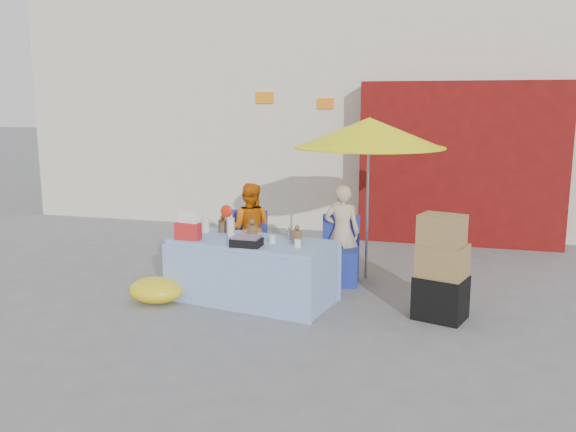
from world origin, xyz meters
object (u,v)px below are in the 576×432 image
(vendor_orange, at_px, (250,228))
(chair_right, at_px, (339,263))
(chair_left, at_px, (247,257))
(vendor_beige, at_px, (342,233))
(box_stack, at_px, (441,271))
(market_table, at_px, (251,270))
(umbrella, at_px, (369,133))

(vendor_orange, bearing_deg, chair_right, 168.03)
(chair_left, xyz_separation_m, vendor_beige, (1.25, 0.13, 0.37))
(chair_left, distance_m, vendor_beige, 1.31)
(vendor_beige, height_order, box_stack, vendor_beige)
(market_table, distance_m, chair_right, 1.29)
(chair_right, relative_size, box_stack, 0.75)
(chair_right, bearing_deg, market_table, -137.62)
(vendor_beige, bearing_deg, market_table, 46.03)
(chair_right, xyz_separation_m, vendor_beige, (0.00, 0.13, 0.37))
(chair_right, bearing_deg, umbrella, 37.47)
(vendor_orange, bearing_deg, market_table, 104.06)
(chair_left, distance_m, box_stack, 2.73)
(chair_right, bearing_deg, box_stack, -43.58)
(vendor_orange, xyz_separation_m, vendor_beige, (1.25, 0.00, 0.01))
(vendor_orange, height_order, box_stack, vendor_orange)
(box_stack, bearing_deg, vendor_beige, 138.65)
(market_table, xyz_separation_m, vendor_orange, (-0.39, 1.09, 0.24))
(market_table, distance_m, vendor_beige, 1.41)
(market_table, xyz_separation_m, chair_left, (-0.40, 0.96, -0.11))
(chair_right, bearing_deg, chair_left, 174.17)
(vendor_beige, xyz_separation_m, box_stack, (1.28, -1.13, -0.10))
(vendor_orange, relative_size, umbrella, 0.59)
(umbrella, bearing_deg, market_table, -132.99)
(umbrella, relative_size, box_stack, 1.85)
(market_table, distance_m, box_stack, 2.14)
(chair_left, relative_size, chair_right, 1.00)
(chair_right, distance_m, box_stack, 1.64)
(umbrella, bearing_deg, chair_right, -136.69)
(vendor_beige, distance_m, umbrella, 1.31)
(chair_left, bearing_deg, umbrella, 4.55)
(market_table, xyz_separation_m, box_stack, (2.14, -0.04, 0.15))
(chair_left, xyz_separation_m, chair_right, (1.25, 0.00, 0.00))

